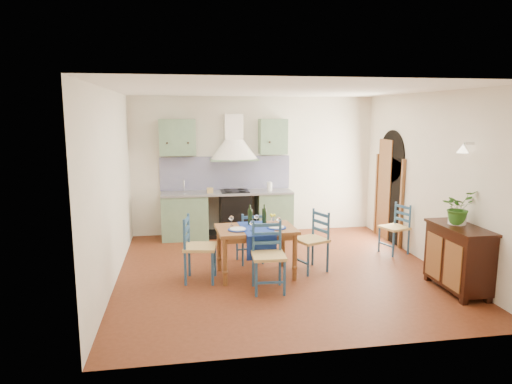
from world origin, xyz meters
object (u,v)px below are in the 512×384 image
at_px(chair_near, 268,256).
at_px(sideboard, 458,256).
at_px(potted_plant, 458,207).
at_px(dining_table, 256,233).

bearing_deg(chair_near, sideboard, -10.16).
relative_size(chair_near, potted_plant, 2.04).
bearing_deg(dining_table, potted_plant, -19.70).
distance_m(dining_table, potted_plant, 2.89).
height_order(sideboard, potted_plant, potted_plant).
bearing_deg(chair_near, potted_plant, -7.56).
height_order(dining_table, sideboard, dining_table).
relative_size(dining_table, sideboard, 1.16).
relative_size(chair_near, sideboard, 0.92).
xyz_separation_m(dining_table, potted_plant, (2.68, -0.96, 0.51)).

